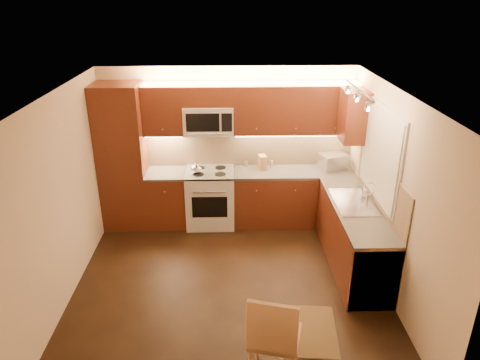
{
  "coord_description": "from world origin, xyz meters",
  "views": [
    {
      "loc": [
        0.01,
        -4.81,
        3.57
      ],
      "look_at": [
        0.15,
        0.55,
        1.25
      ],
      "focal_mm": 33.19,
      "sensor_mm": 36.0,
      "label": 1
    }
  ],
  "objects_px": {
    "toaster_oven": "(333,161)",
    "dining_chair": "(275,334)",
    "kettle": "(196,168)",
    "knife_block": "(262,162)",
    "sink": "(354,197)",
    "soap_bottle": "(364,191)",
    "stove": "(210,197)",
    "microwave": "(209,120)"
  },
  "relations": [
    {
      "from": "toaster_oven",
      "to": "dining_chair",
      "type": "relative_size",
      "value": 0.39
    },
    {
      "from": "kettle",
      "to": "knife_block",
      "type": "height_order",
      "value": "knife_block"
    },
    {
      "from": "sink",
      "to": "kettle",
      "type": "distance_m",
      "value": 2.44
    },
    {
      "from": "knife_block",
      "to": "dining_chair",
      "type": "relative_size",
      "value": 0.22
    },
    {
      "from": "soap_bottle",
      "to": "dining_chair",
      "type": "distance_m",
      "value": 2.7
    },
    {
      "from": "kettle",
      "to": "soap_bottle",
      "type": "bearing_deg",
      "value": -27.72
    },
    {
      "from": "kettle",
      "to": "soap_bottle",
      "type": "distance_m",
      "value": 2.53
    },
    {
      "from": "stove",
      "to": "microwave",
      "type": "xyz_separation_m",
      "value": [
        0.0,
        0.14,
        1.26
      ]
    },
    {
      "from": "dining_chair",
      "to": "soap_bottle",
      "type": "bearing_deg",
      "value": 72.25
    },
    {
      "from": "toaster_oven",
      "to": "knife_block",
      "type": "xyz_separation_m",
      "value": [
        -1.13,
        0.01,
        -0.01
      ]
    },
    {
      "from": "stove",
      "to": "kettle",
      "type": "bearing_deg",
      "value": -157.03
    },
    {
      "from": "kettle",
      "to": "knife_block",
      "type": "relative_size",
      "value": 0.84
    },
    {
      "from": "kettle",
      "to": "toaster_oven",
      "type": "relative_size",
      "value": 0.48
    },
    {
      "from": "stove",
      "to": "kettle",
      "type": "xyz_separation_m",
      "value": [
        -0.2,
        -0.09,
        0.56
      ]
    },
    {
      "from": "toaster_oven",
      "to": "dining_chair",
      "type": "bearing_deg",
      "value": -131.49
    },
    {
      "from": "kettle",
      "to": "knife_block",
      "type": "distance_m",
      "value": 1.06
    },
    {
      "from": "sink",
      "to": "stove",
      "type": "bearing_deg",
      "value": 150.64
    },
    {
      "from": "stove",
      "to": "knife_block",
      "type": "relative_size",
      "value": 3.94
    },
    {
      "from": "soap_bottle",
      "to": "dining_chair",
      "type": "relative_size",
      "value": 0.16
    },
    {
      "from": "stove",
      "to": "dining_chair",
      "type": "bearing_deg",
      "value": -77.05
    },
    {
      "from": "toaster_oven",
      "to": "soap_bottle",
      "type": "xyz_separation_m",
      "value": [
        0.2,
        -1.06,
        -0.04
      ]
    },
    {
      "from": "knife_block",
      "to": "microwave",
      "type": "bearing_deg",
      "value": 165.29
    },
    {
      "from": "knife_block",
      "to": "toaster_oven",
      "type": "bearing_deg",
      "value": -13.88
    },
    {
      "from": "soap_bottle",
      "to": "toaster_oven",
      "type": "bearing_deg",
      "value": 102.76
    },
    {
      "from": "stove",
      "to": "sink",
      "type": "bearing_deg",
      "value": -29.36
    },
    {
      "from": "toaster_oven",
      "to": "soap_bottle",
      "type": "distance_m",
      "value": 1.08
    },
    {
      "from": "toaster_oven",
      "to": "dining_chair",
      "type": "height_order",
      "value": "toaster_oven"
    },
    {
      "from": "stove",
      "to": "sink",
      "type": "distance_m",
      "value": 2.35
    },
    {
      "from": "stove",
      "to": "sink",
      "type": "relative_size",
      "value": 1.07
    },
    {
      "from": "microwave",
      "to": "dining_chair",
      "type": "bearing_deg",
      "value": -77.56
    },
    {
      "from": "microwave",
      "to": "knife_block",
      "type": "relative_size",
      "value": 3.26
    },
    {
      "from": "microwave",
      "to": "knife_block",
      "type": "height_order",
      "value": "microwave"
    },
    {
      "from": "knife_block",
      "to": "dining_chair",
      "type": "bearing_deg",
      "value": -105.44
    },
    {
      "from": "microwave",
      "to": "toaster_oven",
      "type": "distance_m",
      "value": 2.09
    },
    {
      "from": "soap_bottle",
      "to": "sink",
      "type": "bearing_deg",
      "value": -133.17
    },
    {
      "from": "toaster_oven",
      "to": "stove",
      "type": "bearing_deg",
      "value": 162.31
    },
    {
      "from": "stove",
      "to": "dining_chair",
      "type": "xyz_separation_m",
      "value": [
        0.73,
        -3.19,
        0.07
      ]
    },
    {
      "from": "sink",
      "to": "dining_chair",
      "type": "relative_size",
      "value": 0.82
    },
    {
      "from": "microwave",
      "to": "dining_chair",
      "type": "distance_m",
      "value": 3.61
    },
    {
      "from": "sink",
      "to": "soap_bottle",
      "type": "height_order",
      "value": "soap_bottle"
    },
    {
      "from": "microwave",
      "to": "knife_block",
      "type": "xyz_separation_m",
      "value": [
        0.84,
        -0.02,
        -0.7
      ]
    },
    {
      "from": "stove",
      "to": "soap_bottle",
      "type": "relative_size",
      "value": 5.53
    }
  ]
}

